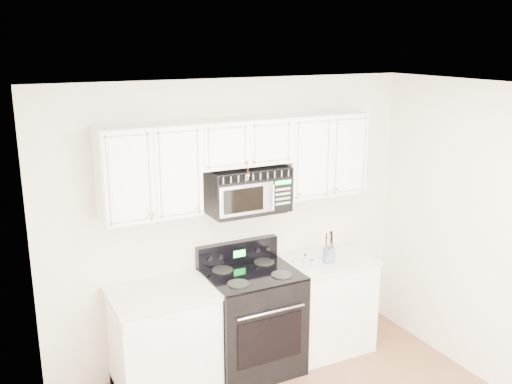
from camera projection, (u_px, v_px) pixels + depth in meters
room at (346, 297)px, 3.69m from camera, size 3.51×3.51×2.61m
base_cabinet_left at (164, 345)px, 4.81m from camera, size 0.86×0.65×0.92m
base_cabinet_right at (323, 306)px, 5.50m from camera, size 0.86×0.65×0.92m
range at (252, 319)px, 5.13m from camera, size 0.80×0.72×1.13m
upper_cabinets at (241, 158)px, 4.89m from camera, size 2.44×0.37×0.75m
microwave at (248, 190)px, 4.98m from camera, size 0.71×0.41×0.39m
utensil_crock at (329, 254)px, 5.27m from camera, size 0.11×0.11×0.30m
shaker_salt at (306, 259)px, 5.23m from camera, size 0.04×0.04×0.10m
shaker_pepper at (313, 263)px, 5.14m from camera, size 0.04×0.04×0.09m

